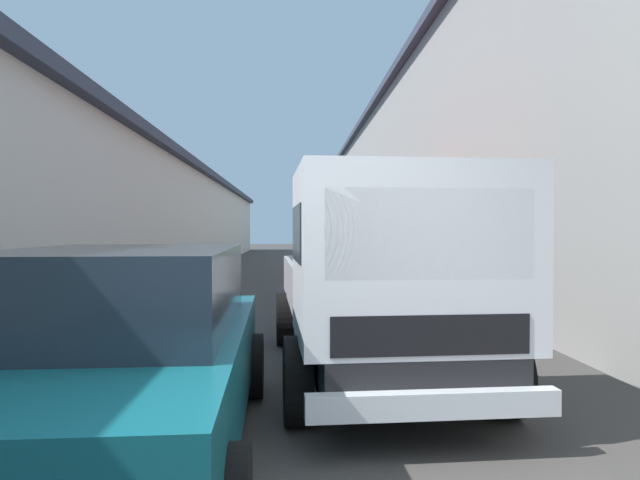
{
  "coord_description": "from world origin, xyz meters",
  "views": [
    {
      "loc": [
        -2.03,
        0.07,
        1.58
      ],
      "look_at": [
        10.02,
        -0.54,
        1.36
      ],
      "focal_mm": 30.54,
      "sensor_mm": 36.0,
      "label": 1
    }
  ],
  "objects_px": {
    "fruit_stall_near_right": "(392,221)",
    "delivery_truck": "(385,287)",
    "vendor_by_crates": "(309,249)",
    "fruit_stall_mid_lane": "(391,234)",
    "hatchback_car": "(119,352)",
    "plastic_stool": "(158,299)",
    "fruit_stall_far_right": "(342,231)"
  },
  "relations": [
    {
      "from": "fruit_stall_near_right",
      "to": "plastic_stool",
      "type": "bearing_deg",
      "value": 117.3
    },
    {
      "from": "hatchback_car",
      "to": "vendor_by_crates",
      "type": "height_order",
      "value": "vendor_by_crates"
    },
    {
      "from": "fruit_stall_mid_lane",
      "to": "hatchback_car",
      "type": "xyz_separation_m",
      "value": [
        -5.26,
        2.84,
        -0.77
      ]
    },
    {
      "from": "hatchback_car",
      "to": "plastic_stool",
      "type": "bearing_deg",
      "value": 11.47
    },
    {
      "from": "delivery_truck",
      "to": "vendor_by_crates",
      "type": "xyz_separation_m",
      "value": [
        13.94,
        0.3,
        -0.13
      ]
    },
    {
      "from": "fruit_stall_mid_lane",
      "to": "fruit_stall_near_right",
      "type": "bearing_deg",
      "value": -10.81
    },
    {
      "from": "vendor_by_crates",
      "to": "delivery_truck",
      "type": "bearing_deg",
      "value": -178.76
    },
    {
      "from": "hatchback_car",
      "to": "plastic_stool",
      "type": "xyz_separation_m",
      "value": [
        6.14,
        1.25,
        -0.41
      ]
    },
    {
      "from": "fruit_stall_mid_lane",
      "to": "hatchback_car",
      "type": "height_order",
      "value": "fruit_stall_mid_lane"
    },
    {
      "from": "plastic_stool",
      "to": "hatchback_car",
      "type": "bearing_deg",
      "value": -168.53
    },
    {
      "from": "hatchback_car",
      "to": "delivery_truck",
      "type": "relative_size",
      "value": 0.79
    },
    {
      "from": "fruit_stall_mid_lane",
      "to": "plastic_stool",
      "type": "xyz_separation_m",
      "value": [
        0.88,
        4.09,
        -1.19
      ]
    },
    {
      "from": "vendor_by_crates",
      "to": "fruit_stall_near_right",
      "type": "bearing_deg",
      "value": -165.65
    },
    {
      "from": "vendor_by_crates",
      "to": "plastic_stool",
      "type": "xyz_separation_m",
      "value": [
        -9.11,
        3.02,
        -0.58
      ]
    },
    {
      "from": "fruit_stall_mid_lane",
      "to": "hatchback_car",
      "type": "distance_m",
      "value": 6.03
    },
    {
      "from": "fruit_stall_near_right",
      "to": "plastic_stool",
      "type": "distance_m",
      "value": 5.52
    },
    {
      "from": "hatchback_car",
      "to": "vendor_by_crates",
      "type": "relative_size",
      "value": 2.5
    },
    {
      "from": "plastic_stool",
      "to": "vendor_by_crates",
      "type": "bearing_deg",
      "value": -18.35
    },
    {
      "from": "fruit_stall_far_right",
      "to": "delivery_truck",
      "type": "xyz_separation_m",
      "value": [
        -13.31,
        0.79,
        -0.52
      ]
    },
    {
      "from": "fruit_stall_far_right",
      "to": "hatchback_car",
      "type": "relative_size",
      "value": 0.57
    },
    {
      "from": "hatchback_car",
      "to": "vendor_by_crates",
      "type": "distance_m",
      "value": 15.35
    },
    {
      "from": "vendor_by_crates",
      "to": "plastic_stool",
      "type": "bearing_deg",
      "value": 161.65
    },
    {
      "from": "fruit_stall_mid_lane",
      "to": "vendor_by_crates",
      "type": "bearing_deg",
      "value": 6.12
    },
    {
      "from": "vendor_by_crates",
      "to": "plastic_stool",
      "type": "height_order",
      "value": "vendor_by_crates"
    },
    {
      "from": "fruit_stall_near_right",
      "to": "delivery_truck",
      "type": "height_order",
      "value": "fruit_stall_near_right"
    },
    {
      "from": "delivery_truck",
      "to": "vendor_by_crates",
      "type": "bearing_deg",
      "value": 1.24
    },
    {
      "from": "delivery_truck",
      "to": "vendor_by_crates",
      "type": "relative_size",
      "value": 3.15
    },
    {
      "from": "fruit_stall_near_right",
      "to": "vendor_by_crates",
      "type": "bearing_deg",
      "value": 14.35
    },
    {
      "from": "hatchback_car",
      "to": "plastic_stool",
      "type": "height_order",
      "value": "hatchback_car"
    },
    {
      "from": "fruit_stall_near_right",
      "to": "delivery_truck",
      "type": "bearing_deg",
      "value": 169.08
    },
    {
      "from": "fruit_stall_near_right",
      "to": "fruit_stall_far_right",
      "type": "height_order",
      "value": "fruit_stall_near_right"
    },
    {
      "from": "plastic_stool",
      "to": "fruit_stall_near_right",
      "type": "bearing_deg",
      "value": -62.7
    }
  ]
}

